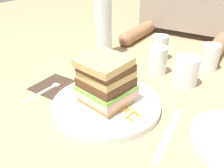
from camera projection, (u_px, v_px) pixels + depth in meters
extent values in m
plane|color=#9E8460|center=(103.00, 105.00, 0.64)|extent=(3.00, 3.00, 0.00)
cylinder|color=white|center=(106.00, 105.00, 0.63)|extent=(0.29, 0.29, 0.02)
cube|color=tan|center=(106.00, 99.00, 0.62)|extent=(0.13, 0.13, 0.02)
cube|color=#E0A393|center=(106.00, 93.00, 0.61)|extent=(0.14, 0.14, 0.02)
cube|color=#7AB74C|center=(106.00, 88.00, 0.61)|extent=(0.14, 0.14, 0.01)
cube|color=#56331E|center=(106.00, 82.00, 0.60)|extent=(0.13, 0.13, 0.02)
cube|color=tan|center=(105.00, 75.00, 0.59)|extent=(0.13, 0.13, 0.02)
cube|color=#56331E|center=(105.00, 68.00, 0.58)|extent=(0.13, 0.12, 0.02)
cube|color=tan|center=(104.00, 62.00, 0.57)|extent=(0.13, 0.12, 0.02)
cylinder|color=orange|center=(86.00, 91.00, 0.67)|extent=(0.02, 0.02, 0.00)
cylinder|color=orange|center=(81.00, 93.00, 0.67)|extent=(0.03, 0.01, 0.00)
cylinder|color=orange|center=(81.00, 89.00, 0.68)|extent=(0.02, 0.01, 0.00)
cylinder|color=orange|center=(91.00, 92.00, 0.67)|extent=(0.03, 0.00, 0.00)
cylinder|color=orange|center=(83.00, 94.00, 0.66)|extent=(0.01, 0.03, 0.00)
cylinder|color=orange|center=(86.00, 88.00, 0.69)|extent=(0.02, 0.01, 0.00)
cylinder|color=orange|center=(137.00, 113.00, 0.58)|extent=(0.03, 0.01, 0.00)
cylinder|color=orange|center=(128.00, 110.00, 0.59)|extent=(0.01, 0.03, 0.00)
cylinder|color=orange|center=(129.00, 115.00, 0.57)|extent=(0.01, 0.03, 0.00)
cylinder|color=orange|center=(130.00, 110.00, 0.59)|extent=(0.03, 0.01, 0.00)
cylinder|color=orange|center=(121.00, 112.00, 0.59)|extent=(0.02, 0.03, 0.00)
cylinder|color=orange|center=(135.00, 110.00, 0.59)|extent=(0.02, 0.01, 0.00)
cylinder|color=orange|center=(130.00, 119.00, 0.56)|extent=(0.03, 0.02, 0.00)
cylinder|color=orange|center=(134.00, 114.00, 0.58)|extent=(0.02, 0.01, 0.00)
cylinder|color=orange|center=(128.00, 119.00, 0.56)|extent=(0.02, 0.02, 0.00)
cube|color=#38281E|center=(54.00, 86.00, 0.74)|extent=(0.11, 0.12, 0.00)
cube|color=silver|center=(40.00, 92.00, 0.70)|extent=(0.02, 0.11, 0.00)
cube|color=silver|center=(56.00, 84.00, 0.74)|extent=(0.02, 0.02, 0.00)
cylinder|color=silver|center=(65.00, 81.00, 0.76)|extent=(0.00, 0.04, 0.00)
cylinder|color=silver|center=(63.00, 80.00, 0.76)|extent=(0.00, 0.04, 0.00)
cylinder|color=silver|center=(62.00, 80.00, 0.76)|extent=(0.00, 0.04, 0.00)
cylinder|color=silver|center=(61.00, 79.00, 0.76)|extent=(0.00, 0.04, 0.00)
cube|color=silver|center=(162.00, 148.00, 0.51)|extent=(0.02, 0.10, 0.00)
cube|color=silver|center=(174.00, 121.00, 0.58)|extent=(0.03, 0.11, 0.00)
cylinder|color=white|center=(186.00, 71.00, 0.73)|extent=(0.08, 0.08, 0.09)
cylinder|color=orange|center=(185.00, 73.00, 0.73)|extent=(0.07, 0.07, 0.07)
cylinder|color=silver|center=(103.00, 24.00, 0.90)|extent=(0.06, 0.06, 0.25)
cylinder|color=silver|center=(209.00, 57.00, 0.83)|extent=(0.06, 0.06, 0.09)
cylinder|color=silver|center=(158.00, 60.00, 0.80)|extent=(0.06, 0.06, 0.09)
cylinder|color=silver|center=(160.00, 47.00, 0.90)|extent=(0.06, 0.06, 0.09)
cylinder|color=#936647|center=(138.00, 32.00, 1.12)|extent=(0.06, 0.24, 0.06)
cylinder|color=#936647|center=(217.00, 47.00, 0.95)|extent=(0.06, 0.24, 0.06)
sphere|color=#936647|center=(126.00, 39.00, 1.03)|extent=(0.06, 0.06, 0.06)
sphere|color=#936647|center=(210.00, 57.00, 0.86)|extent=(0.06, 0.06, 0.06)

